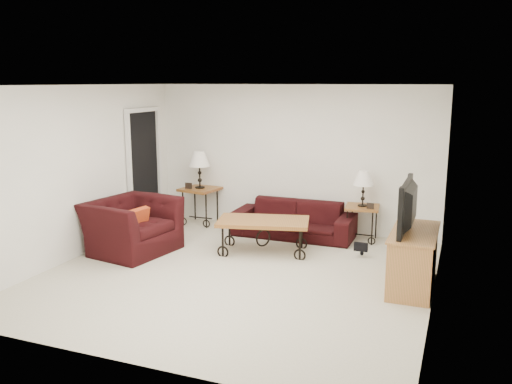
{
  "coord_description": "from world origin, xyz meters",
  "views": [
    {
      "loc": [
        2.72,
        -6.3,
        2.55
      ],
      "look_at": [
        0.0,
        0.7,
        1.0
      ],
      "focal_mm": 37.78,
      "sensor_mm": 36.0,
      "label": 1
    }
  ],
  "objects_px": {
    "lamp_left": "(200,170)",
    "armchair": "(132,226)",
    "sofa": "(294,219)",
    "television": "(415,206)",
    "tv_stand": "(413,259)",
    "coffee_table": "(263,236)",
    "side_table_left": "(200,206)",
    "backpack": "(362,243)",
    "lamp_right": "(363,189)",
    "side_table_right": "(362,223)"
  },
  "relations": [
    {
      "from": "lamp_left",
      "to": "armchair",
      "type": "xyz_separation_m",
      "value": [
        -0.21,
        -1.86,
        -0.59
      ]
    },
    {
      "from": "sofa",
      "to": "television",
      "type": "xyz_separation_m",
      "value": [
        2.05,
        -1.64,
        0.76
      ]
    },
    {
      "from": "lamp_left",
      "to": "armchair",
      "type": "bearing_deg",
      "value": -96.37
    },
    {
      "from": "armchair",
      "to": "tv_stand",
      "type": "distance_m",
      "value": 4.11
    },
    {
      "from": "sofa",
      "to": "coffee_table",
      "type": "xyz_separation_m",
      "value": [
        -0.17,
        -0.98,
        -0.04
      ]
    },
    {
      "from": "side_table_left",
      "to": "backpack",
      "type": "distance_m",
      "value": 3.18
    },
    {
      "from": "lamp_right",
      "to": "lamp_left",
      "type": "bearing_deg",
      "value": 180.0
    },
    {
      "from": "coffee_table",
      "to": "backpack",
      "type": "height_order",
      "value": "coffee_table"
    },
    {
      "from": "lamp_left",
      "to": "coffee_table",
      "type": "distance_m",
      "value": 2.15
    },
    {
      "from": "side_table_right",
      "to": "tv_stand",
      "type": "distance_m",
      "value": 2.06
    },
    {
      "from": "lamp_left",
      "to": "tv_stand",
      "type": "distance_m",
      "value": 4.35
    },
    {
      "from": "sofa",
      "to": "side_table_right",
      "type": "relative_size",
      "value": 3.49
    },
    {
      "from": "side_table_right",
      "to": "lamp_left",
      "type": "height_order",
      "value": "lamp_left"
    },
    {
      "from": "sofa",
      "to": "television",
      "type": "distance_m",
      "value": 2.73
    },
    {
      "from": "lamp_left",
      "to": "coffee_table",
      "type": "xyz_separation_m",
      "value": [
        1.65,
        -1.16,
        -0.74
      ]
    },
    {
      "from": "side_table_left",
      "to": "lamp_left",
      "type": "bearing_deg",
      "value": 0.0
    },
    {
      "from": "coffee_table",
      "to": "side_table_right",
      "type": "bearing_deg",
      "value": 42.35
    },
    {
      "from": "tv_stand",
      "to": "backpack",
      "type": "bearing_deg",
      "value": 128.22
    },
    {
      "from": "side_table_right",
      "to": "lamp_right",
      "type": "xyz_separation_m",
      "value": [
        0.0,
        0.0,
        0.57
      ]
    },
    {
      "from": "lamp_left",
      "to": "lamp_right",
      "type": "distance_m",
      "value": 2.93
    },
    {
      "from": "side_table_right",
      "to": "lamp_right",
      "type": "bearing_deg",
      "value": 0.0
    },
    {
      "from": "tv_stand",
      "to": "lamp_left",
      "type": "bearing_deg",
      "value": 155.01
    },
    {
      "from": "sofa",
      "to": "side_table_left",
      "type": "xyz_separation_m",
      "value": [
        -1.83,
        0.18,
        0.04
      ]
    },
    {
      "from": "coffee_table",
      "to": "backpack",
      "type": "xyz_separation_m",
      "value": [
        1.43,
        0.38,
        -0.05
      ]
    },
    {
      "from": "lamp_right",
      "to": "television",
      "type": "bearing_deg",
      "value": -62.43
    },
    {
      "from": "tv_stand",
      "to": "television",
      "type": "height_order",
      "value": "television"
    },
    {
      "from": "lamp_right",
      "to": "backpack",
      "type": "bearing_deg",
      "value": -78.88
    },
    {
      "from": "armchair",
      "to": "backpack",
      "type": "bearing_deg",
      "value": -62.2
    },
    {
      "from": "side_table_left",
      "to": "tv_stand",
      "type": "relative_size",
      "value": 0.54
    },
    {
      "from": "sofa",
      "to": "backpack",
      "type": "bearing_deg",
      "value": -25.61
    },
    {
      "from": "armchair",
      "to": "tv_stand",
      "type": "relative_size",
      "value": 1.01
    },
    {
      "from": "side_table_right",
      "to": "television",
      "type": "height_order",
      "value": "television"
    },
    {
      "from": "sofa",
      "to": "armchair",
      "type": "distance_m",
      "value": 2.64
    },
    {
      "from": "lamp_left",
      "to": "sofa",
      "type": "bearing_deg",
      "value": -5.63
    },
    {
      "from": "sofa",
      "to": "tv_stand",
      "type": "relative_size",
      "value": 1.64
    },
    {
      "from": "coffee_table",
      "to": "television",
      "type": "relative_size",
      "value": 1.24
    },
    {
      "from": "side_table_right",
      "to": "backpack",
      "type": "bearing_deg",
      "value": -78.88
    },
    {
      "from": "sofa",
      "to": "armchair",
      "type": "bearing_deg",
      "value": -140.49
    },
    {
      "from": "sofa",
      "to": "lamp_right",
      "type": "distance_m",
      "value": 1.25
    },
    {
      "from": "tv_stand",
      "to": "side_table_left",
      "type": "bearing_deg",
      "value": 155.01
    },
    {
      "from": "side_table_right",
      "to": "coffee_table",
      "type": "height_order",
      "value": "side_table_right"
    },
    {
      "from": "sofa",
      "to": "lamp_left",
      "type": "height_order",
      "value": "lamp_left"
    },
    {
      "from": "side_table_right",
      "to": "coffee_table",
      "type": "bearing_deg",
      "value": -137.65
    },
    {
      "from": "lamp_left",
      "to": "backpack",
      "type": "distance_m",
      "value": 3.28
    },
    {
      "from": "side_table_right",
      "to": "lamp_left",
      "type": "distance_m",
      "value": 3.01
    },
    {
      "from": "lamp_left",
      "to": "backpack",
      "type": "xyz_separation_m",
      "value": [
        3.08,
        -0.78,
        -0.79
      ]
    },
    {
      "from": "side_table_left",
      "to": "armchair",
      "type": "bearing_deg",
      "value": -96.37
    },
    {
      "from": "tv_stand",
      "to": "television",
      "type": "relative_size",
      "value": 1.12
    },
    {
      "from": "side_table_left",
      "to": "side_table_right",
      "type": "bearing_deg",
      "value": 0.0
    },
    {
      "from": "backpack",
      "to": "lamp_left",
      "type": "bearing_deg",
      "value": -173.58
    }
  ]
}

